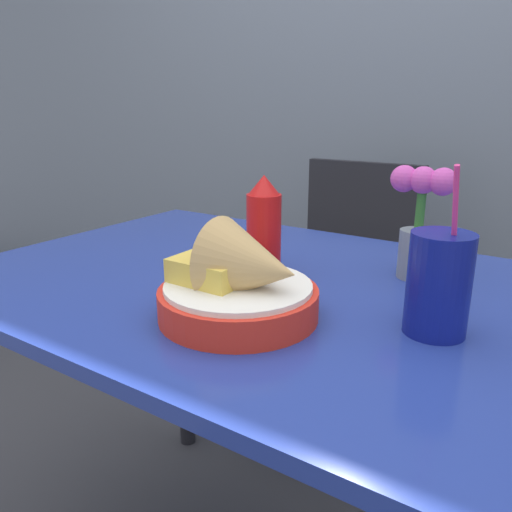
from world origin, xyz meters
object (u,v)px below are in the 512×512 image
Objects in this scene: chair_far_window at (349,275)px; flower_vase at (419,220)px; ketchup_bottle at (264,227)px; food_basket at (243,285)px; drink_cup at (438,287)px.

chair_far_window is 0.79m from flower_vase.
flower_vase is (0.24, 0.14, 0.02)m from ketchup_bottle.
food_basket is 1.17× the size of flower_vase.
flower_vase reaches higher than food_basket.
ketchup_bottle is at bearing -150.13° from flower_vase.
flower_vase is (-0.09, 0.22, 0.04)m from drink_cup.
ketchup_bottle is 0.35m from drink_cup.
food_basket is at bearing -156.53° from drink_cup.
chair_far_window is 4.41× the size of flower_vase.
chair_far_window is at bearing 119.81° from drink_cup.
ketchup_bottle is at bearing -79.93° from chair_far_window.
ketchup_bottle is 0.79× the size of drink_cup.
ketchup_bottle reaches higher than chair_far_window.
drink_cup is 1.17× the size of flower_vase.
drink_cup is 0.24m from flower_vase.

